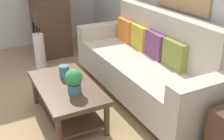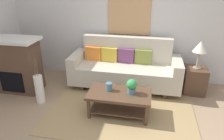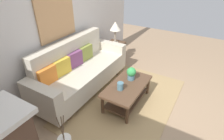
% 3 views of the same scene
% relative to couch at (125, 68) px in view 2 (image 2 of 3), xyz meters
% --- Properties ---
extents(ground_plane, '(9.67, 9.67, 0.00)m').
position_rel_couch_xyz_m(ground_plane, '(0.08, -1.54, -0.43)').
color(ground_plane, '#9E7F60').
extents(wall_back, '(5.67, 0.10, 2.70)m').
position_rel_couch_xyz_m(wall_back, '(0.08, 0.54, 0.92)').
color(wall_back, silver).
rests_on(wall_back, ground_plane).
extents(area_rug, '(2.64, 1.80, 0.01)m').
position_rel_couch_xyz_m(area_rug, '(0.08, -1.04, -0.43)').
color(area_rug, '#A38456').
rests_on(area_rug, ground_plane).
extents(couch, '(2.36, 0.84, 1.08)m').
position_rel_couch_xyz_m(couch, '(0.00, 0.00, 0.00)').
color(couch, beige).
rests_on(couch, ground_plane).
extents(throw_pillow_orange, '(0.37, 0.14, 0.32)m').
position_rel_couch_xyz_m(throw_pillow_orange, '(-0.75, 0.12, 0.25)').
color(throw_pillow_orange, orange).
rests_on(throw_pillow_orange, couch).
extents(throw_pillow_mustard, '(0.37, 0.16, 0.32)m').
position_rel_couch_xyz_m(throw_pillow_mustard, '(-0.37, 0.12, 0.25)').
color(throw_pillow_mustard, gold).
rests_on(throw_pillow_mustard, couch).
extents(throw_pillow_plum, '(0.37, 0.16, 0.32)m').
position_rel_couch_xyz_m(throw_pillow_plum, '(-0.00, 0.12, 0.25)').
color(throw_pillow_plum, '#7A4270').
rests_on(throw_pillow_plum, couch).
extents(throw_pillow_olive, '(0.36, 0.13, 0.32)m').
position_rel_couch_xyz_m(throw_pillow_olive, '(0.37, 0.12, 0.25)').
color(throw_pillow_olive, olive).
rests_on(throw_pillow_olive, couch).
extents(coffee_table, '(1.10, 0.60, 0.43)m').
position_rel_couch_xyz_m(coffee_table, '(0.05, -1.09, -0.12)').
color(coffee_table, '#513826').
rests_on(coffee_table, ground_plane).
extents(tabletop_vase, '(0.12, 0.12, 0.15)m').
position_rel_couch_xyz_m(tabletop_vase, '(-0.14, -1.04, 0.07)').
color(tabletop_vase, slate).
rests_on(tabletop_vase, coffee_table).
extents(potted_plant_tabletop, '(0.18, 0.18, 0.26)m').
position_rel_couch_xyz_m(potted_plant_tabletop, '(0.26, -1.06, 0.14)').
color(potted_plant_tabletop, slate).
rests_on(potted_plant_tabletop, coffee_table).
extents(side_table, '(0.44, 0.44, 0.56)m').
position_rel_couch_xyz_m(side_table, '(1.48, -0.01, -0.15)').
color(side_table, '#513826').
rests_on(side_table, ground_plane).
extents(table_lamp, '(0.28, 0.28, 0.57)m').
position_rel_couch_xyz_m(table_lamp, '(1.48, -0.01, 0.56)').
color(table_lamp, gray).
rests_on(table_lamp, side_table).
extents(fireplace, '(1.02, 0.58, 1.16)m').
position_rel_couch_xyz_m(fireplace, '(-2.21, -0.62, 0.15)').
color(fireplace, brown).
rests_on(fireplace, ground_plane).
extents(floor_vase, '(0.17, 0.17, 0.57)m').
position_rel_couch_xyz_m(floor_vase, '(-1.53, -1.00, -0.15)').
color(floor_vase, white).
rests_on(floor_vase, ground_plane).
extents(floor_vase_branch_a, '(0.04, 0.05, 0.36)m').
position_rel_couch_xyz_m(floor_vase_branch_a, '(-1.51, -1.00, 0.32)').
color(floor_vase_branch_a, brown).
rests_on(floor_vase_branch_a, floor_vase).
extents(floor_vase_branch_b, '(0.05, 0.03, 0.36)m').
position_rel_couch_xyz_m(floor_vase_branch_b, '(-1.54, -0.99, 0.32)').
color(floor_vase_branch_b, brown).
rests_on(floor_vase_branch_b, floor_vase).
extents(floor_vase_branch_c, '(0.05, 0.03, 0.36)m').
position_rel_couch_xyz_m(floor_vase_branch_c, '(-1.54, -1.02, 0.32)').
color(floor_vase_branch_c, brown).
rests_on(floor_vase_branch_c, floor_vase).
extents(framed_painting, '(0.94, 0.03, 0.87)m').
position_rel_couch_xyz_m(framed_painting, '(-0.00, 0.47, 1.08)').
color(framed_painting, tan).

